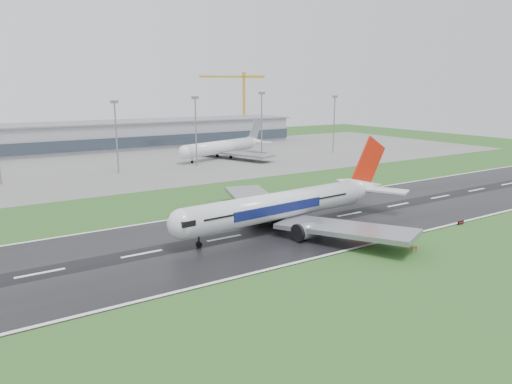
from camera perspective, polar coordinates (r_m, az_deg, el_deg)
ground at (r=121.36m, az=4.45°, el=-4.07°), size 520.00×520.00×0.00m
runway at (r=121.34m, az=4.45°, el=-4.05°), size 400.00×45.00×0.10m
apron at (r=231.35m, az=-14.52°, el=3.50°), size 400.00×130.00×0.08m
terminal at (r=287.74m, az=-18.39°, el=6.44°), size 240.00×36.00×15.00m
main_airliner at (r=117.99m, az=4.51°, el=0.60°), size 73.57×70.53×20.37m
parked_airliner at (r=238.37m, az=-4.03°, el=6.34°), size 77.79×75.15×18.22m
tower_crane at (r=342.14m, az=-1.46°, el=10.51°), size 44.00×20.25×45.86m
runway_sign at (r=132.55m, az=23.65°, el=-3.45°), size 2.27×0.94×1.04m
floodmast_2 at (r=201.44m, az=-16.62°, el=6.21°), size 0.64×0.64×28.72m
floodmast_3 at (r=213.99m, az=-7.32°, el=7.14°), size 0.64×0.64×30.05m
floodmast_4 at (r=231.18m, az=0.69°, el=7.85°), size 0.64×0.64×31.83m
floodmast_5 at (r=259.94m, az=9.47°, el=7.97°), size 0.64×0.64×29.80m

